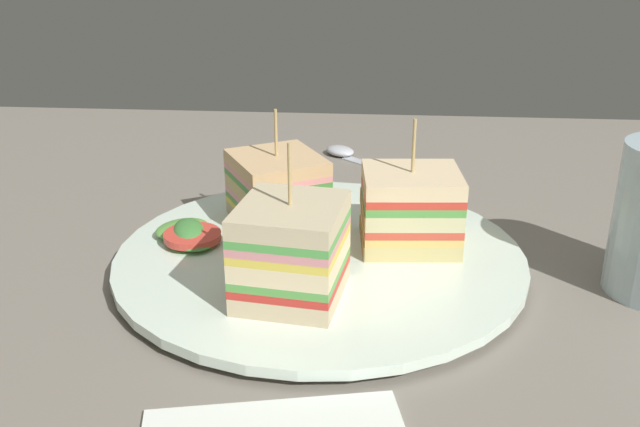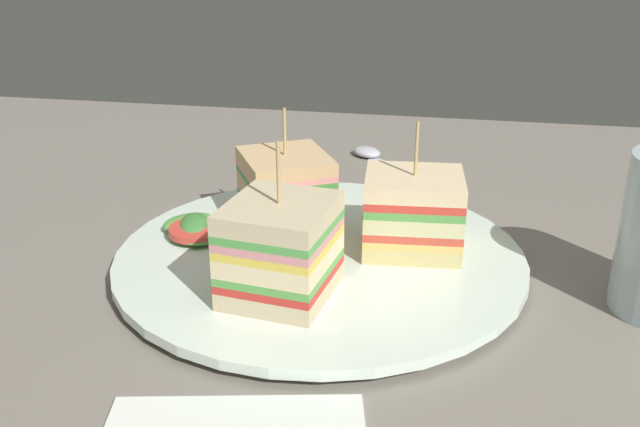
# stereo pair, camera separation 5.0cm
# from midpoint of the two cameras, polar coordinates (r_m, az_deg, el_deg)

# --- Properties ---
(ground_plane) EXTENTS (1.24, 0.88, 0.02)m
(ground_plane) POSITION_cam_midpoint_polar(r_m,az_deg,el_deg) (0.53, 2.75, -5.25)
(ground_plane) COLOR gray
(plate) EXTENTS (0.30, 0.30, 0.01)m
(plate) POSITION_cam_midpoint_polar(r_m,az_deg,el_deg) (0.52, 2.79, -3.63)
(plate) COLOR white
(plate) RESTS_ON ground_plane
(sandwich_wedge_0) EXTENTS (0.09, 0.09, 0.09)m
(sandwich_wedge_0) POSITION_cam_midpoint_polar(r_m,az_deg,el_deg) (0.56, -0.19, 2.05)
(sandwich_wedge_0) COLOR #D3B68B
(sandwich_wedge_0) RESTS_ON plate
(sandwich_wedge_1) EXTENTS (0.07, 0.08, 0.10)m
(sandwich_wedge_1) POSITION_cam_midpoint_polar(r_m,az_deg,el_deg) (0.45, 0.03, -2.99)
(sandwich_wedge_1) COLOR beige
(sandwich_wedge_1) RESTS_ON plate
(sandwich_wedge_2) EXTENTS (0.07, 0.07, 0.10)m
(sandwich_wedge_2) POSITION_cam_midpoint_polar(r_m,az_deg,el_deg) (0.52, 10.20, -0.00)
(sandwich_wedge_2) COLOR #D2BF7B
(sandwich_wedge_2) RESTS_ON plate
(chip_pile) EXTENTS (0.08, 0.08, 0.03)m
(chip_pile) POSITION_cam_midpoint_polar(r_m,az_deg,el_deg) (0.51, 0.59, -1.94)
(chip_pile) COLOR #E2B462
(chip_pile) RESTS_ON plate
(salad_garnish) EXTENTS (0.06, 0.07, 0.02)m
(salad_garnish) POSITION_cam_midpoint_polar(r_m,az_deg,el_deg) (0.54, -7.47, -1.21)
(salad_garnish) COLOR #44893E
(salad_garnish) RESTS_ON plate
(spoon) EXTENTS (0.12, 0.11, 0.01)m
(spoon) POSITION_cam_midpoint_polar(r_m,az_deg,el_deg) (0.75, 6.51, 4.44)
(spoon) COLOR silver
(spoon) RESTS_ON ground_plane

